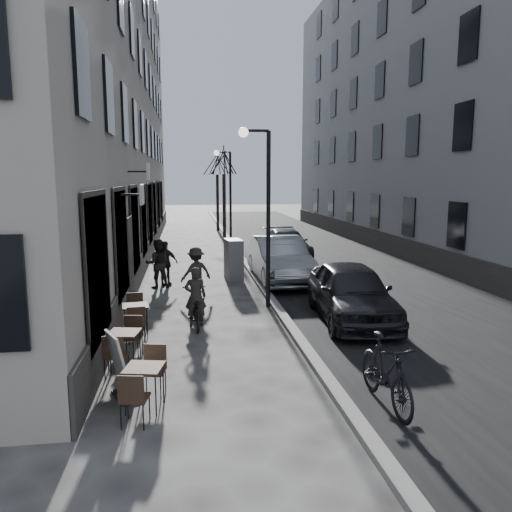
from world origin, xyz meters
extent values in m
plane|color=#3E3B38|center=(0.00, 0.00, 0.00)|extent=(120.00, 120.00, 0.00)
cube|color=black|center=(3.85, 16.00, 0.00)|extent=(7.30, 60.00, 0.00)
cube|color=slate|center=(0.20, 16.00, 0.06)|extent=(0.25, 60.00, 0.12)
cube|color=#A99D8D|center=(-6.00, 16.50, 8.00)|extent=(4.00, 35.00, 16.00)
cube|color=gray|center=(9.50, 16.50, 8.00)|extent=(4.00, 35.00, 16.00)
cylinder|color=black|center=(0.00, 6.00, 2.50)|extent=(0.12, 0.12, 5.00)
cylinder|color=black|center=(-0.35, 6.00, 5.00)|extent=(0.70, 0.08, 0.08)
sphere|color=#FFF2CC|center=(-0.70, 6.00, 4.95)|extent=(0.28, 0.28, 0.28)
cylinder|color=black|center=(0.00, 18.00, 2.50)|extent=(0.12, 0.12, 5.00)
cylinder|color=black|center=(-0.35, 18.00, 5.00)|extent=(0.70, 0.08, 0.08)
sphere|color=#FFF2CC|center=(-0.70, 18.00, 4.95)|extent=(0.28, 0.28, 0.28)
cylinder|color=black|center=(-0.10, 21.00, 1.95)|extent=(0.20, 0.20, 3.90)
cylinder|color=black|center=(-0.10, 27.00, 1.95)|extent=(0.20, 0.20, 3.90)
cube|color=black|center=(-3.04, -0.09, 0.70)|extent=(0.69, 0.69, 0.04)
cylinder|color=black|center=(-3.33, -0.29, 0.34)|extent=(0.02, 0.02, 0.68)
cylinder|color=black|center=(-2.84, -0.38, 0.34)|extent=(0.02, 0.02, 0.68)
cylinder|color=black|center=(-3.23, 0.20, 0.34)|extent=(0.02, 0.02, 0.68)
cylinder|color=black|center=(-2.75, 0.10, 0.34)|extent=(0.02, 0.02, 0.68)
cube|color=black|center=(-3.58, 1.81, 0.71)|extent=(0.68, 0.68, 0.04)
cylinder|color=black|center=(-3.86, 1.61, 0.34)|extent=(0.02, 0.02, 0.69)
cylinder|color=black|center=(-3.37, 1.53, 0.34)|extent=(0.02, 0.02, 0.69)
cylinder|color=black|center=(-3.78, 2.10, 0.34)|extent=(0.02, 0.02, 0.69)
cylinder|color=black|center=(-3.29, 2.02, 0.34)|extent=(0.02, 0.02, 0.69)
cube|color=black|center=(-3.55, 3.86, 0.72)|extent=(0.67, 0.67, 0.04)
cylinder|color=black|center=(-3.77, 3.58, 0.35)|extent=(0.02, 0.02, 0.70)
cylinder|color=black|center=(-3.27, 3.64, 0.35)|extent=(0.02, 0.02, 0.70)
cylinder|color=black|center=(-3.83, 4.08, 0.35)|extent=(0.02, 0.02, 0.70)
cylinder|color=black|center=(-3.32, 4.14, 0.35)|extent=(0.02, 0.02, 0.70)
cube|color=black|center=(-3.40, 0.38, 0.02)|extent=(0.58, 0.75, 0.04)
cube|color=silver|center=(-3.49, 0.38, 0.60)|extent=(0.53, 0.73, 1.12)
cube|color=slate|center=(-0.61, 10.07, 0.74)|extent=(0.65, 1.05, 1.49)
imported|color=black|center=(-2.12, 4.42, 0.46)|extent=(0.69, 1.79, 0.93)
imported|color=#282623|center=(-2.12, 4.42, 0.76)|extent=(0.57, 0.39, 1.52)
imported|color=black|center=(-3.31, 9.05, 0.84)|extent=(0.90, 0.75, 1.68)
imported|color=#2B2825|center=(-2.03, 7.62, 0.78)|extent=(1.16, 0.95, 1.57)
imported|color=black|center=(-3.07, 9.44, 0.78)|extent=(0.98, 0.65, 1.55)
imported|color=black|center=(1.95, 4.37, 0.76)|extent=(2.12, 4.58, 1.52)
imported|color=gray|center=(1.00, 9.53, 0.80)|extent=(1.82, 4.90, 1.60)
imported|color=#303239|center=(2.30, 14.69, 0.65)|extent=(1.83, 4.48, 1.30)
imported|color=black|center=(0.87, -0.54, 0.58)|extent=(0.62, 1.96, 1.16)
camera|label=1|loc=(-2.31, -7.91, 3.74)|focal=35.00mm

